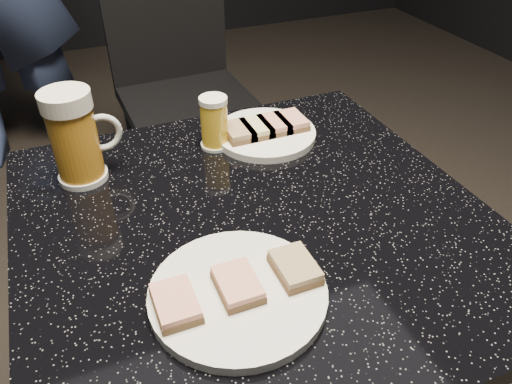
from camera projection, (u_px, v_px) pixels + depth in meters
plate_large at (238, 294)px, 0.63m from camera, size 0.23×0.23×0.01m
plate_small at (265, 134)px, 0.95m from camera, size 0.19×0.19×0.01m
table at (256, 322)px, 0.90m from camera, size 0.70×0.70×0.75m
beer_mug at (76, 137)px, 0.80m from camera, size 0.12×0.08×0.16m
beer_tumbler at (214, 123)px, 0.90m from camera, size 0.05×0.05×0.10m
chair at (181, 82)px, 1.76m from camera, size 0.44×0.44×0.88m
canapes_on_plate_large at (238, 285)px, 0.62m from camera, size 0.21×0.07×0.02m
canapes_on_plate_small at (265, 126)px, 0.94m from camera, size 0.16×0.07×0.02m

